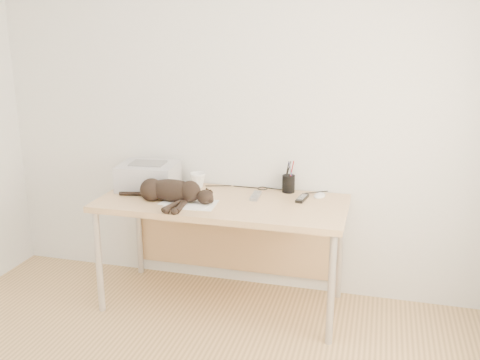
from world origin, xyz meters
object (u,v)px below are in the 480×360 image
(printer, at_px, (149,176))
(cat, at_px, (169,191))
(desk, at_px, (226,215))
(mouse, at_px, (320,194))
(mug, at_px, (198,180))
(pen_cup, at_px, (288,183))

(printer, height_order, cat, printer)
(desk, bearing_deg, cat, -148.42)
(desk, xyz_separation_m, cat, (-0.32, -0.20, 0.20))
(cat, relative_size, mouse, 5.62)
(mug, xyz_separation_m, mouse, (0.85, 0.01, -0.03))
(desk, xyz_separation_m, pen_cup, (0.38, 0.20, 0.19))
(printer, bearing_deg, mouse, 5.57)
(desk, bearing_deg, mouse, 14.76)
(cat, relative_size, pen_cup, 3.06)
(desk, relative_size, pen_cup, 7.26)
(printer, distance_m, mouse, 1.18)
(printer, xyz_separation_m, mouse, (1.17, 0.11, -0.07))
(printer, bearing_deg, mug, 18.84)
(desk, bearing_deg, pen_cup, 27.99)
(cat, xyz_separation_m, mug, (0.07, 0.35, -0.02))
(mug, xyz_separation_m, pen_cup, (0.63, 0.05, 0.01))
(printer, relative_size, pen_cup, 1.90)
(printer, height_order, pen_cup, pen_cup)
(desk, distance_m, mug, 0.35)
(printer, bearing_deg, desk, -4.43)
(cat, bearing_deg, pen_cup, 31.20)
(printer, relative_size, mouse, 3.49)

